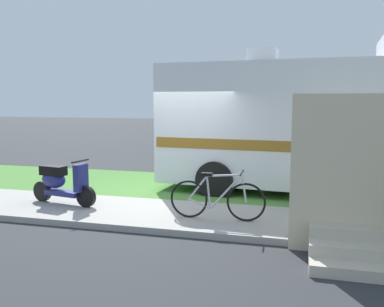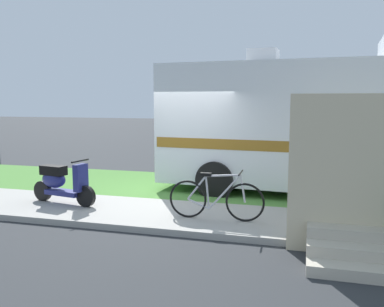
% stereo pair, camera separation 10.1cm
% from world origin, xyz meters
% --- Properties ---
extents(ground_plane, '(80.00, 80.00, 0.00)m').
position_xyz_m(ground_plane, '(0.00, 0.00, 0.00)').
color(ground_plane, '#2D3033').
extents(sidewalk, '(24.00, 2.00, 0.12)m').
position_xyz_m(sidewalk, '(0.00, -1.20, 0.06)').
color(sidewalk, '#9E9B93').
rests_on(sidewalk, ground).
extents(grass_strip, '(24.00, 3.40, 0.08)m').
position_xyz_m(grass_strip, '(0.00, 1.50, 0.04)').
color(grass_strip, '#4C8438').
rests_on(grass_strip, ground).
extents(motorhome_rv, '(6.97, 2.94, 3.67)m').
position_xyz_m(motorhome_rv, '(2.87, 1.58, 1.75)').
color(motorhome_rv, silver).
rests_on(motorhome_rv, ground).
extents(scooter, '(1.62, 0.58, 0.97)m').
position_xyz_m(scooter, '(-2.16, -1.11, 0.58)').
color(scooter, black).
rests_on(scooter, ground).
extents(bicycle, '(1.77, 0.52, 0.91)m').
position_xyz_m(bicycle, '(1.27, -1.41, 0.51)').
color(bicycle, black).
rests_on(bicycle, ground).
extents(pickup_truck_near, '(5.25, 2.41, 1.80)m').
position_xyz_m(pickup_truck_near, '(1.76, 6.10, 0.96)').
color(pickup_truck_near, '#B7B29E').
rests_on(pickup_truck_near, ground).
extents(porch_steps, '(2.00, 1.26, 2.40)m').
position_xyz_m(porch_steps, '(3.57, -2.29, 0.97)').
color(porch_steps, '#BCB29E').
rests_on(porch_steps, ground).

